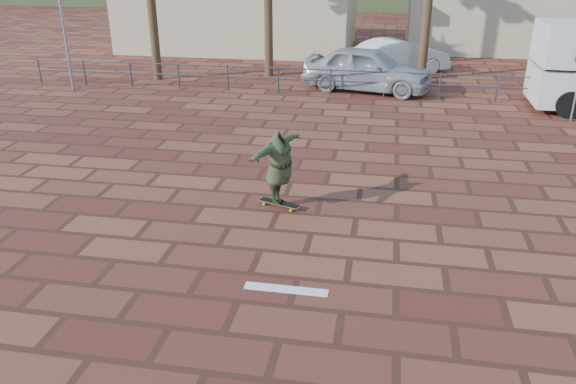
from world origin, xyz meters
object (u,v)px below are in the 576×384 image
object	(u,v)px
skateboarder	(279,168)
car_white	(398,56)
car_silver	(367,69)
longboard	(279,203)

from	to	relation	value
skateboarder	car_white	bearing A→B (deg)	9.23
skateboarder	car_white	distance (m)	14.78
skateboarder	car_silver	distance (m)	11.15
car_silver	car_white	size ratio (longest dim) A/B	1.10
car_white	longboard	bearing A→B (deg)	141.76
car_silver	car_white	bearing A→B (deg)	-6.29
longboard	car_white	bearing A→B (deg)	99.18
skateboarder	car_silver	world-z (taller)	skateboarder
longboard	car_white	xyz separation A→B (m)	(2.51, 14.57, 0.66)
longboard	car_silver	size ratio (longest dim) A/B	0.20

